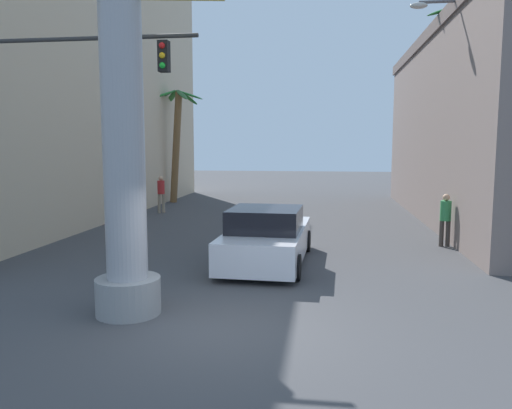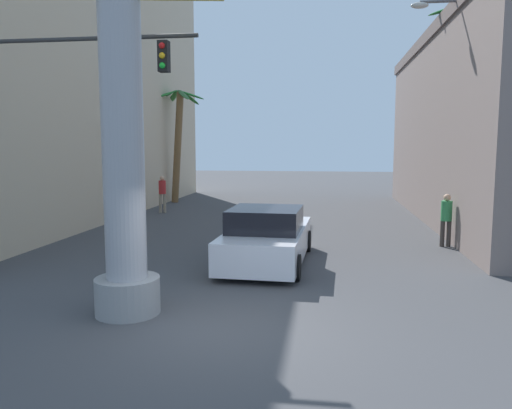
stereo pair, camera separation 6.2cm
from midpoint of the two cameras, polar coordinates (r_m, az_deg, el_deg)
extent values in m
plane|color=#424244|center=(18.63, 2.71, -3.15)|extent=(88.84, 88.84, 0.00)
cube|color=#C6B293|center=(24.94, -21.30, 14.91)|extent=(6.01, 23.47, 13.87)
cylinder|color=#9E9EA3|center=(9.73, -15.09, 16.58)|extent=(0.77, 0.77, 9.80)
cylinder|color=gray|center=(10.00, -14.28, -10.04)|extent=(1.23, 1.23, 0.70)
cylinder|color=#59595E|center=(17.80, 24.28, 8.57)|extent=(0.16, 0.16, 7.90)
cylinder|color=#59595E|center=(18.12, 21.64, 20.82)|extent=(2.00, 0.10, 0.10)
ellipsoid|color=beige|center=(17.91, 18.30, 20.80)|extent=(0.56, 0.28, 0.20)
cylinder|color=#333333|center=(12.89, -18.77, 17.50)|extent=(5.41, 0.10, 0.10)
cube|color=black|center=(12.10, -10.33, 16.30)|extent=(0.24, 0.24, 0.70)
sphere|color=red|center=(12.02, -10.56, 17.43)|extent=(0.14, 0.14, 0.14)
sphere|color=yellow|center=(11.98, -10.54, 16.40)|extent=(0.14, 0.14, 0.14)
sphere|color=green|center=(11.95, -10.51, 15.36)|extent=(0.14, 0.14, 0.14)
cylinder|color=black|center=(15.52, -1.04, -3.95)|extent=(0.24, 0.65, 0.64)
cylinder|color=black|center=(15.27, 5.95, -4.17)|extent=(0.24, 0.65, 0.64)
cylinder|color=black|center=(12.31, -4.15, -6.81)|extent=(0.24, 0.65, 0.64)
cylinder|color=black|center=(11.99, 4.71, -7.18)|extent=(0.24, 0.65, 0.64)
cube|color=silver|center=(13.68, 1.46, -4.38)|extent=(2.17, 4.88, 0.80)
cube|color=black|center=(13.21, 1.23, -1.70)|extent=(1.91, 2.09, 0.60)
cylinder|color=brown|center=(28.42, -8.89, 6.41)|extent=(0.83, 0.42, 6.16)
ellipsoid|color=#21782D|center=(28.58, -7.33, 12.31)|extent=(1.48, 0.40, 0.60)
ellipsoid|color=#26732D|center=(29.19, -7.58, 12.04)|extent=(1.14, 1.31, 0.83)
ellipsoid|color=#2E732D|center=(29.47, -9.35, 12.03)|extent=(1.16, 1.35, 0.72)
ellipsoid|color=#23612D|center=(28.93, -10.32, 12.08)|extent=(1.43, 0.46, 0.77)
ellipsoid|color=#25782D|center=(28.34, -10.11, 12.31)|extent=(1.20, 1.37, 0.60)
ellipsoid|color=#295C2D|center=(28.06, -8.25, 12.32)|extent=(1.17, 1.34, 0.72)
cylinder|color=brown|center=(20.64, 22.28, 8.86)|extent=(0.87, 0.69, 8.30)
ellipsoid|color=#206F2D|center=(21.31, 25.39, 19.50)|extent=(1.56, 0.54, 0.60)
ellipsoid|color=#315E2D|center=(21.69, 24.22, 19.03)|extent=(1.17, 1.31, 0.91)
ellipsoid|color=#26672D|center=(21.61, 21.98, 19.17)|extent=(0.86, 1.43, 0.92)
ellipsoid|color=#266E2D|center=(20.72, 21.23, 20.10)|extent=(1.57, 0.62, 0.58)
ellipsoid|color=#27782D|center=(20.29, 22.63, 20.23)|extent=(1.10, 1.47, 0.69)
ellipsoid|color=#1E712D|center=(20.57, 25.19, 19.95)|extent=(1.23, 1.40, 0.66)
cylinder|color=gray|center=(24.19, -10.31, 0.13)|extent=(0.14, 0.14, 0.92)
cylinder|color=gray|center=(24.19, -10.79, 0.12)|extent=(0.14, 0.14, 0.92)
cylinder|color=#B22626|center=(24.12, -10.59, 1.95)|extent=(0.43, 0.43, 0.63)
sphere|color=tan|center=(24.09, -10.61, 2.96)|extent=(0.22, 0.22, 0.22)
cylinder|color=#3F3833|center=(16.96, 20.62, -3.14)|extent=(0.14, 0.14, 0.83)
cylinder|color=#3F3833|center=(17.02, 21.26, -3.13)|extent=(0.14, 0.14, 0.83)
cylinder|color=#338C4C|center=(16.89, 21.04, -0.69)|extent=(0.36, 0.36, 0.63)
sphere|color=tan|center=(16.84, 21.11, 0.75)|extent=(0.22, 0.22, 0.22)
camera|label=1|loc=(0.03, -89.86, 0.02)|focal=35.00mm
camera|label=2|loc=(0.03, 90.14, -0.02)|focal=35.00mm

